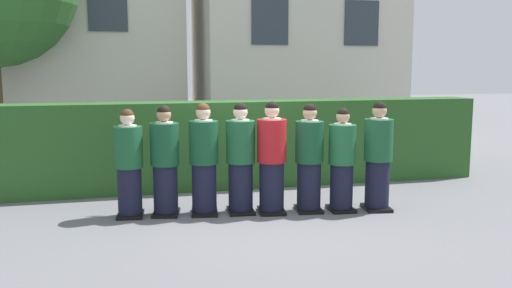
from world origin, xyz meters
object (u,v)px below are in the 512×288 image
student_in_red_blazer (272,160)px  student_front_row_2 (204,162)px  student_front_row_1 (165,163)px  student_front_row_0 (129,166)px  student_front_row_7 (378,159)px  student_front_row_3 (241,161)px  student_front_row_5 (309,161)px  student_front_row_6 (342,162)px

student_in_red_blazer → student_front_row_2: bearing=170.0°
student_front_row_1 → student_front_row_0: bearing=175.9°
student_in_red_blazer → student_front_row_7: student_in_red_blazer is taller
student_front_row_3 → student_front_row_0: bearing=173.7°
student_in_red_blazer → student_front_row_5: size_ratio=1.03×
student_front_row_0 → student_front_row_1: 0.52m
student_front_row_5 → student_front_row_6: size_ratio=1.04×
student_front_row_3 → student_front_row_6: 1.54m
student_front_row_2 → student_in_red_blazer: student_in_red_blazer is taller
student_front_row_0 → student_front_row_6: 3.18m
student_front_row_2 → student_front_row_7: 2.65m
student_front_row_2 → student_front_row_5: 1.59m
student_in_red_blazer → student_front_row_0: bearing=171.9°
student_front_row_2 → student_front_row_6: bearing=-9.0°
student_front_row_0 → student_front_row_2: (1.09, -0.12, 0.04)m
student_in_red_blazer → student_front_row_6: student_in_red_blazer is taller
student_front_row_2 → student_front_row_6: 2.09m
student_front_row_5 → student_front_row_6: (0.49, -0.10, -0.03)m
student_in_red_blazer → student_front_row_5: 0.58m
student_front_row_6 → student_in_red_blazer: bearing=172.0°
student_front_row_5 → student_front_row_7: student_front_row_7 is taller
student_front_row_1 → student_front_row_3: bearing=-7.3°
student_front_row_5 → student_front_row_7: bearing=-9.4°
student_front_row_1 → student_front_row_2: student_front_row_2 is taller
student_front_row_3 → student_front_row_7: bearing=-9.3°
student_front_row_0 → student_front_row_2: size_ratio=0.96×
student_front_row_3 → student_front_row_7: student_front_row_7 is taller
student_front_row_7 → student_front_row_5: bearing=170.6°
student_front_row_3 → student_front_row_7: (2.08, -0.34, 0.00)m
student_in_red_blazer → student_front_row_5: student_in_red_blazer is taller
student_front_row_2 → student_front_row_5: student_front_row_2 is taller
student_front_row_1 → student_front_row_6: size_ratio=1.04×
student_front_row_0 → student_front_row_6: student_front_row_0 is taller
student_front_row_3 → student_front_row_6: bearing=-9.9°
student_front_row_1 → student_front_row_2: 0.57m
student_front_row_7 → student_front_row_0: bearing=172.0°
student_front_row_3 → student_front_row_2: bearing=173.8°
student_in_red_blazer → student_front_row_7: bearing=-7.9°
student_in_red_blazer → student_front_row_6: 1.08m
student_front_row_0 → student_front_row_6: bearing=-8.0°
student_front_row_1 → student_front_row_3: (1.11, -0.14, 0.01)m
student_front_row_0 → student_front_row_1: (0.52, -0.04, 0.02)m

